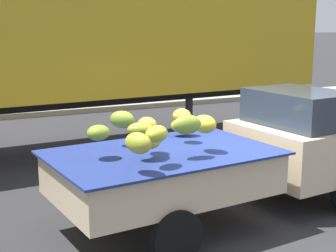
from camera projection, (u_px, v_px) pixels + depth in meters
name	position (u px, v px, depth m)	size (l,w,h in m)	color
ground	(231.00, 222.00, 6.83)	(220.00, 220.00, 0.00)	#28282B
curb_strip	(62.00, 111.00, 15.12)	(80.00, 0.80, 0.16)	gray
pickup_truck	(278.00, 147.00, 7.36)	(5.15, 2.23, 1.70)	#CCB793
semi_trailer	(46.00, 30.00, 9.93)	(12.11, 3.19, 3.95)	gold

